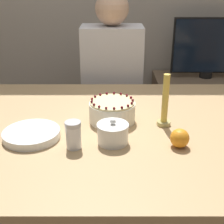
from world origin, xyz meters
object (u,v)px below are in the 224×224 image
Objects in this scene: cake at (112,111)px; tv_monitor at (209,47)px; person_man_blue_shirt at (112,98)px; sugar_bowl at (113,133)px; sugar_shaker at (73,135)px; candle at (165,106)px.

cake is 0.37× the size of tv_monitor.
person_man_blue_shirt reaches higher than cake.
sugar_shaker is (-0.15, -0.04, 0.01)m from sugar_bowl.
candle is (0.23, -0.04, 0.05)m from cake.
tv_monitor is (0.75, 1.10, 0.06)m from cake.
cake is 0.20m from sugar_bowl.
cake is at bearing -124.37° from tv_monitor.
sugar_bowl is 0.10× the size of person_man_blue_shirt.
tv_monitor is (0.52, 1.14, 0.01)m from candle.
cake is at bearing 58.48° from sugar_shaker.
tv_monitor is at bearing -153.42° from person_man_blue_shirt.
candle is 0.42× the size of tv_monitor.
tv_monitor is (0.90, 1.34, 0.05)m from sugar_shaker.
candle reaches higher than cake.
candle is at bearing 27.78° from sugar_shaker.
sugar_shaker is at bearing -121.52° from cake.
sugar_bowl is at bearing -89.28° from cake.
tv_monitor is at bearing 55.63° from cake.
cake is 1.89× the size of sugar_shaker.
tv_monitor reaches higher than sugar_shaker.
candle is at bearing 34.90° from sugar_bowl.
candle is 0.84m from person_man_blue_shirt.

